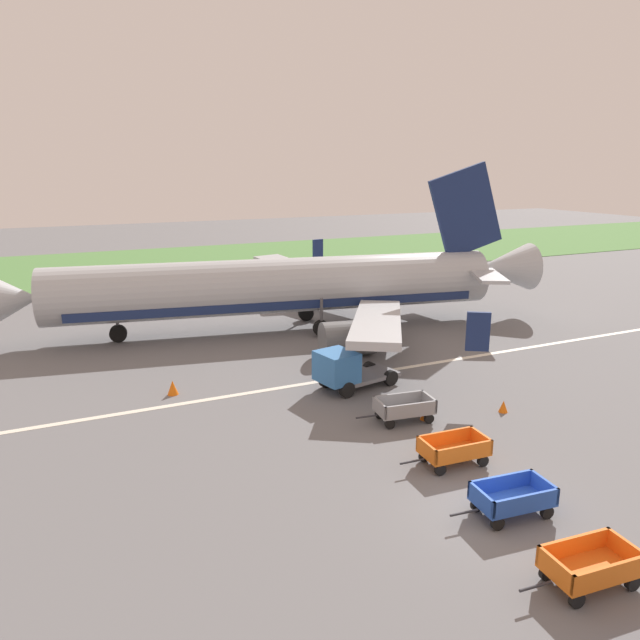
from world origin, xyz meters
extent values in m
plane|color=slate|center=(0.00, 0.00, 0.00)|extent=(220.00, 220.00, 0.00)
cube|color=#518442|center=(0.00, 56.25, 0.03)|extent=(220.00, 28.00, 0.06)
cube|color=silver|center=(0.00, 13.48, 0.01)|extent=(120.00, 0.36, 0.01)
cylinder|color=#B2B7BC|center=(1.76, 23.87, 3.15)|extent=(30.19, 8.80, 3.70)
cube|color=navy|center=(1.76, 23.87, 2.13)|extent=(27.20, 8.10, 0.56)
cone|color=#B2B7BC|center=(-14.50, 26.70, 3.15)|extent=(3.78, 4.12, 3.63)
cone|color=#B2B7BC|center=(18.66, 20.93, 3.65)|extent=(5.04, 4.24, 3.52)
cube|color=#B2B7BC|center=(4.39, 14.94, 2.48)|extent=(9.07, 12.41, 1.35)
cube|color=navy|center=(5.86, 8.08, 3.43)|extent=(1.04, 0.75, 1.90)
cylinder|color=slate|center=(3.45, 16.68, 1.13)|extent=(3.51, 2.62, 2.10)
cube|color=#B2B7BC|center=(7.26, 31.39, 2.48)|extent=(5.27, 13.26, 1.35)
cube|color=navy|center=(10.96, 37.34, 3.43)|extent=(1.12, 0.43, 1.90)
cylinder|color=slate|center=(5.78, 30.06, 1.13)|extent=(3.51, 2.62, 2.10)
cube|color=navy|center=(15.35, 21.50, 7.90)|extent=(5.95, 1.38, 6.88)
cube|color=#B2B7BC|center=(15.00, 18.31, 3.75)|extent=(4.02, 5.44, 0.24)
cube|color=#B2B7BC|center=(16.10, 24.62, 3.75)|extent=(2.52, 5.40, 0.24)
cylinder|color=#4C4C51|center=(-8.58, 25.67, 1.57)|extent=(0.20, 0.20, 2.04)
cylinder|color=black|center=(-8.58, 25.67, 0.55)|extent=(1.16, 0.63, 1.10)
cylinder|color=#4C4C51|center=(3.84, 21.27, 1.57)|extent=(0.20, 0.20, 2.04)
cylinder|color=black|center=(3.84, 21.27, 0.55)|extent=(1.16, 0.63, 1.10)
cylinder|color=#4C4C51|center=(4.60, 25.61, 1.57)|extent=(0.20, 0.20, 2.04)
cylinder|color=black|center=(4.60, 25.61, 0.55)|extent=(1.16, 0.63, 1.10)
cube|color=orange|center=(0.10, -3.91, 0.48)|extent=(2.61, 1.60, 0.08)
cube|color=orange|center=(0.04, -4.55, 0.80)|extent=(2.50, 0.30, 0.55)
cube|color=orange|center=(0.15, -3.26, 0.80)|extent=(2.50, 0.30, 0.55)
cube|color=orange|center=(-1.10, -3.81, 0.80)|extent=(0.21, 1.40, 0.55)
cube|color=orange|center=(1.29, -4.00, 0.80)|extent=(0.21, 1.40, 0.55)
cylinder|color=#2D2D33|center=(-1.70, -3.76, 0.44)|extent=(1.00, 0.16, 0.08)
cylinder|color=black|center=(-0.88, -4.39, 0.22)|extent=(0.45, 0.20, 0.44)
cylinder|color=black|center=(-0.79, -3.27, 0.22)|extent=(0.45, 0.20, 0.44)
cylinder|color=black|center=(0.99, -4.54, 0.22)|extent=(0.45, 0.20, 0.44)
cylinder|color=black|center=(1.08, -3.43, 0.22)|extent=(0.45, 0.20, 0.44)
cube|color=#234CB2|center=(0.56, -0.40, 0.48)|extent=(2.62, 1.64, 0.08)
cube|color=#234CB2|center=(0.50, -1.05, 0.80)|extent=(2.50, 0.34, 0.55)
cube|color=#234CB2|center=(0.63, 0.25, 0.80)|extent=(2.50, 0.34, 0.55)
cube|color=#234CB2|center=(-0.63, -0.28, 0.80)|extent=(0.24, 1.40, 0.55)
cube|color=#234CB2|center=(1.76, -0.52, 0.80)|extent=(0.24, 1.40, 0.55)
cylinder|color=#2D2D33|center=(-1.23, -0.23, 0.44)|extent=(1.00, 0.18, 0.08)
cylinder|color=black|center=(-0.42, -0.87, 0.22)|extent=(0.45, 0.20, 0.44)
cylinder|color=black|center=(-0.31, 0.25, 0.22)|extent=(0.45, 0.20, 0.44)
cylinder|color=black|center=(1.44, -1.05, 0.22)|extent=(0.45, 0.20, 0.44)
cylinder|color=black|center=(1.55, 0.07, 0.22)|extent=(0.45, 0.20, 0.44)
cube|color=orange|center=(0.96, 3.19, 0.48)|extent=(2.58, 1.56, 0.08)
cube|color=orange|center=(0.91, 2.54, 0.80)|extent=(2.50, 0.26, 0.55)
cube|color=orange|center=(1.00, 3.84, 0.80)|extent=(2.50, 0.26, 0.55)
cube|color=orange|center=(-0.24, 3.27, 0.80)|extent=(0.19, 1.40, 0.55)
cube|color=orange|center=(2.15, 3.11, 0.80)|extent=(0.19, 1.40, 0.55)
cylinder|color=#2D2D33|center=(-0.84, 3.31, 0.44)|extent=(1.00, 0.14, 0.08)
cylinder|color=black|center=(-0.02, 2.69, 0.22)|extent=(0.45, 0.19, 0.44)
cylinder|color=black|center=(0.06, 3.81, 0.22)|extent=(0.45, 0.19, 0.44)
cylinder|color=black|center=(1.85, 2.57, 0.22)|extent=(0.45, 0.19, 0.44)
cylinder|color=black|center=(1.93, 3.69, 0.22)|extent=(0.45, 0.19, 0.44)
cube|color=gray|center=(1.41, 7.35, 0.48)|extent=(2.66, 1.71, 0.08)
cube|color=gray|center=(1.33, 6.71, 0.80)|extent=(2.49, 0.42, 0.55)
cube|color=gray|center=(1.50, 8.00, 0.80)|extent=(2.49, 0.42, 0.55)
cube|color=gray|center=(0.22, 7.51, 0.80)|extent=(0.28, 1.40, 0.55)
cube|color=gray|center=(2.60, 7.20, 0.80)|extent=(0.28, 1.40, 0.55)
cylinder|color=#2D2D33|center=(-0.37, 7.58, 0.44)|extent=(1.00, 0.21, 0.08)
cylinder|color=black|center=(0.41, 6.92, 0.22)|extent=(0.46, 0.21, 0.44)
cylinder|color=black|center=(0.56, 8.03, 0.22)|extent=(0.46, 0.21, 0.44)
cylinder|color=black|center=(2.27, 6.68, 0.22)|extent=(0.46, 0.21, 0.44)
cylinder|color=black|center=(2.41, 7.79, 0.22)|extent=(0.46, 0.21, 0.44)
cube|color=slate|center=(2.17, 12.13, 0.50)|extent=(3.41, 2.46, 0.20)
cube|color=#3370B7|center=(0.23, 11.76, 1.35)|extent=(2.03, 2.19, 1.50)
cube|color=#19232D|center=(-0.55, 11.61, 1.50)|extent=(0.39, 1.60, 0.67)
cylinder|color=black|center=(0.39, 10.92, 0.40)|extent=(0.84, 0.45, 0.80)
cylinder|color=black|center=(0.06, 12.60, 0.40)|extent=(0.84, 0.45, 0.80)
cylinder|color=black|center=(3.22, 11.46, 0.40)|extent=(0.84, 0.45, 0.80)
cylinder|color=black|center=(2.89, 13.14, 0.40)|extent=(0.84, 0.45, 0.80)
cone|color=orange|center=(6.11, 6.27, 0.28)|extent=(0.42, 0.42, 0.56)
cone|color=orange|center=(-7.29, 14.90, 0.36)|extent=(0.55, 0.55, 0.72)
cone|color=orange|center=(2.34, 7.10, 0.28)|extent=(0.42, 0.42, 0.56)
camera|label=1|loc=(-12.37, -13.46, 11.02)|focal=33.56mm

